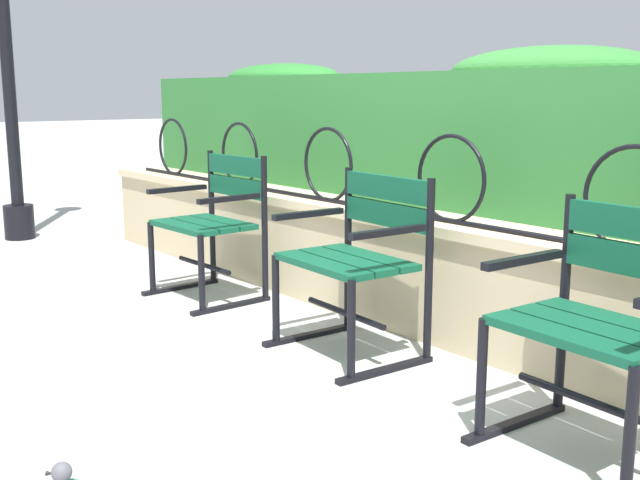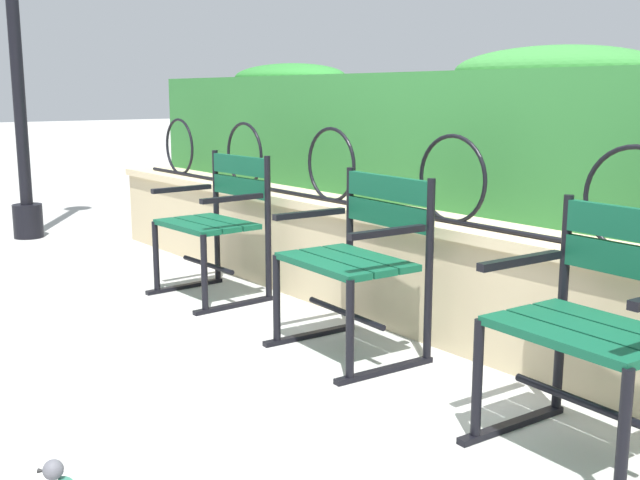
# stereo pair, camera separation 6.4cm
# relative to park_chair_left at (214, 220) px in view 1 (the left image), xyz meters

# --- Properties ---
(ground_plane) EXTENTS (60.00, 60.00, 0.00)m
(ground_plane) POSITION_rel_park_chair_left_xyz_m (1.24, -0.27, -0.46)
(ground_plane) COLOR #ADADA8
(stone_wall) EXTENTS (6.46, 0.41, 0.59)m
(stone_wall) POSITION_rel_park_chair_left_xyz_m (1.24, 0.50, -0.16)
(stone_wall) COLOR #C6B289
(stone_wall) RESTS_ON ground
(iron_arch_fence) EXTENTS (5.94, 0.02, 0.42)m
(iron_arch_fence) POSITION_rel_park_chair_left_xyz_m (1.02, 0.42, 0.31)
(iron_arch_fence) COLOR black
(iron_arch_fence) RESTS_ON stone_wall
(hedge_row) EXTENTS (6.34, 0.65, 0.83)m
(hedge_row) POSITION_rel_park_chair_left_xyz_m (1.22, 1.00, 0.52)
(hedge_row) COLOR #2D7033
(hedge_row) RESTS_ON stone_wall
(park_chair_left) EXTENTS (0.61, 0.54, 0.84)m
(park_chair_left) POSITION_rel_park_chair_left_xyz_m (0.00, 0.00, 0.00)
(park_chair_left) COLOR #0F4C33
(park_chair_left) RESTS_ON ground
(park_chair_centre) EXTENTS (0.66, 0.56, 0.83)m
(park_chair_centre) POSITION_rel_park_chair_left_xyz_m (1.28, 0.01, 0.00)
(park_chair_centre) COLOR #0F4C33
(park_chair_centre) RESTS_ON ground
(park_chair_right) EXTENTS (0.63, 0.55, 0.83)m
(park_chair_right) POSITION_rel_park_chair_left_xyz_m (2.54, -0.03, -0.00)
(park_chair_right) COLOR #0F4C33
(park_chair_right) RESTS_ON ground
(lamppost) EXTENTS (0.28, 0.28, 3.38)m
(lamppost) POSITION_rel_park_chair_left_xyz_m (-2.59, -0.32, 1.30)
(lamppost) COLOR black
(lamppost) RESTS_ON ground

